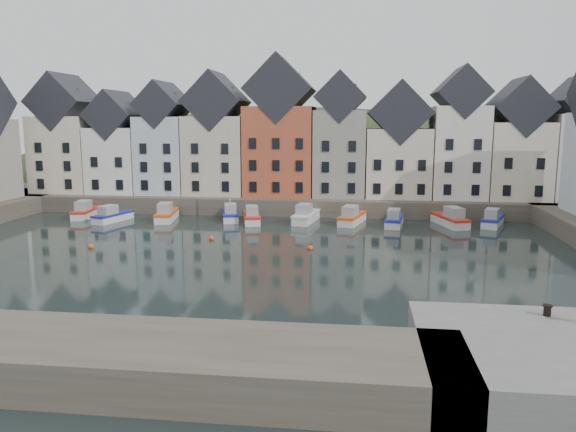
# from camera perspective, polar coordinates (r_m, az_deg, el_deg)

# --- Properties ---
(ground) EXTENTS (260.00, 260.00, 0.00)m
(ground) POSITION_cam_1_polar(r_m,az_deg,el_deg) (47.09, -5.55, -4.58)
(ground) COLOR black
(ground) RESTS_ON ground
(far_quay) EXTENTS (90.00, 16.00, 2.00)m
(far_quay) POSITION_cam_1_polar(r_m,az_deg,el_deg) (75.93, -0.61, 1.68)
(far_quay) COLOR #464035
(far_quay) RESTS_ON ground
(hillside) EXTENTS (153.60, 70.40, 64.00)m
(hillside) POSITION_cam_1_polar(r_m,az_deg,el_deg) (105.24, 1.34, -6.61)
(hillside) COLOR #28351A
(hillside) RESTS_ON ground
(far_terrace) EXTENTS (72.37, 8.16, 17.78)m
(far_terrace) POSITION_cam_1_polar(r_m,az_deg,el_deg) (72.88, 1.69, 7.56)
(far_terrace) COLOR beige
(far_terrace) RESTS_ON far_quay
(mooring_buoys) EXTENTS (20.50, 5.50, 0.50)m
(mooring_buoys) POSITION_cam_1_polar(r_m,az_deg,el_deg) (53.05, -8.52, -2.85)
(mooring_buoys) COLOR #D74F19
(mooring_buoys) RESTS_ON ground
(boat_a) EXTENTS (2.72, 6.27, 2.33)m
(boat_a) POSITION_cam_1_polar(r_m,az_deg,el_deg) (71.96, -19.86, 0.41)
(boat_a) COLOR silver
(boat_a) RESTS_ON ground
(boat_b) EXTENTS (3.12, 5.89, 2.16)m
(boat_b) POSITION_cam_1_polar(r_m,az_deg,el_deg) (68.03, -17.44, -0.01)
(boat_b) COLOR silver
(boat_b) RESTS_ON ground
(boat_c) EXTENTS (2.89, 6.44, 2.39)m
(boat_c) POSITION_cam_1_polar(r_m,az_deg,el_deg) (67.12, -12.25, 0.15)
(boat_c) COLOR silver
(boat_c) RESTS_ON ground
(boat_d) EXTENTS (3.17, 6.05, 11.06)m
(boat_d) POSITION_cam_1_polar(r_m,az_deg,el_deg) (66.22, -5.88, 0.20)
(boat_d) COLOR silver
(boat_d) RESTS_ON ground
(boat_e) EXTENTS (3.09, 6.05, 2.22)m
(boat_e) POSITION_cam_1_polar(r_m,az_deg,el_deg) (64.43, -3.70, -0.08)
(boat_e) COLOR silver
(boat_e) RESTS_ON ground
(boat_f) EXTENTS (2.91, 6.51, 2.41)m
(boat_f) POSITION_cam_1_polar(r_m,az_deg,el_deg) (64.59, 1.80, 0.01)
(boat_f) COLOR silver
(boat_f) RESTS_ON ground
(boat_g) EXTENTS (3.35, 6.38, 2.34)m
(boat_g) POSITION_cam_1_polar(r_m,az_deg,el_deg) (64.00, 6.49, -0.16)
(boat_g) COLOR silver
(boat_g) RESTS_ON ground
(boat_h) EXTENTS (2.50, 5.83, 2.17)m
(boat_h) POSITION_cam_1_polar(r_m,az_deg,el_deg) (63.30, 10.72, -0.42)
(boat_h) COLOR silver
(boat_h) RESTS_ON ground
(boat_i) EXTENTS (3.70, 6.62, 2.43)m
(boat_i) POSITION_cam_1_polar(r_m,az_deg,el_deg) (64.77, 16.20, -0.34)
(boat_i) COLOR silver
(boat_i) RESTS_ON ground
(boat_j) EXTENTS (3.69, 6.02, 2.21)m
(boat_j) POSITION_cam_1_polar(r_m,az_deg,el_deg) (66.21, 20.06, -0.39)
(boat_j) COLOR silver
(boat_j) RESTS_ON ground
(mooring_bollard) EXTENTS (0.48, 0.48, 0.56)m
(mooring_bollard) POSITION_cam_1_polar(r_m,az_deg,el_deg) (30.97, 24.85, -8.63)
(mooring_bollard) COLOR black
(mooring_bollard) RESTS_ON near_quay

